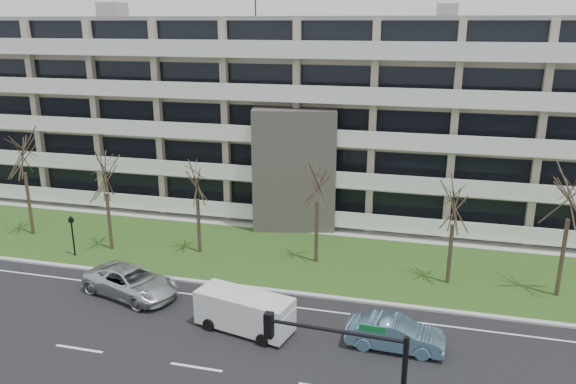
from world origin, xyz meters
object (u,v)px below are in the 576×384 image
(blue_sedan, at_px, (395,334))
(pedestrian_signal, at_px, (72,231))
(traffic_signal, at_px, (354,377))
(white_van, at_px, (245,309))
(silver_pickup, at_px, (131,282))

(blue_sedan, height_order, pedestrian_signal, pedestrian_signal)
(traffic_signal, bearing_deg, pedestrian_signal, 148.63)
(white_van, relative_size, pedestrian_signal, 1.86)
(pedestrian_signal, bearing_deg, traffic_signal, -26.71)
(silver_pickup, bearing_deg, blue_sedan, -79.73)
(white_van, relative_size, traffic_signal, 0.92)
(white_van, xyz_separation_m, traffic_signal, (6.46, -7.84, 2.53))
(silver_pickup, height_order, traffic_signal, traffic_signal)
(blue_sedan, distance_m, pedestrian_signal, 22.13)
(traffic_signal, bearing_deg, silver_pickup, 147.61)
(pedestrian_signal, bearing_deg, blue_sedan, -7.82)
(silver_pickup, distance_m, blue_sedan, 14.98)
(silver_pickup, distance_m, traffic_signal, 17.30)
(silver_pickup, relative_size, blue_sedan, 1.25)
(white_van, height_order, pedestrian_signal, pedestrian_signal)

